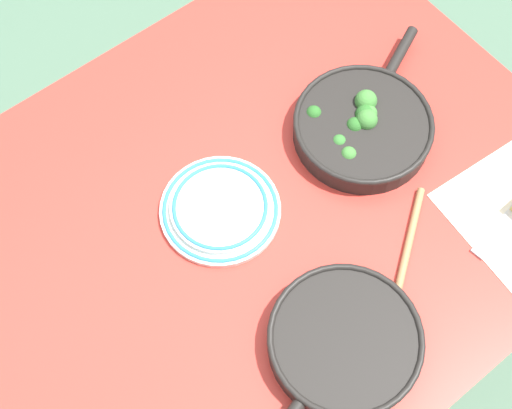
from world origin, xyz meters
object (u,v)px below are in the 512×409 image
object	(u,v)px
skillet_eggs	(344,342)
dinner_plate_stack	(220,209)
skillet_broccoli	(362,124)
wooden_spoon	(398,289)

from	to	relation	value
skillet_eggs	dinner_plate_stack	distance (m)	0.35
skillet_broccoli	skillet_eggs	bearing A→B (deg)	-159.92
skillet_broccoli	dinner_plate_stack	xyz separation A→B (m)	(0.34, -0.03, -0.02)
wooden_spoon	dinner_plate_stack	xyz separation A→B (m)	(0.16, -0.34, 0.00)
dinner_plate_stack	skillet_broccoli	bearing A→B (deg)	174.61
wooden_spoon	skillet_broccoli	bearing A→B (deg)	-155.21
wooden_spoon	dinner_plate_stack	size ratio (longest dim) A/B	1.28
dinner_plate_stack	wooden_spoon	bearing A→B (deg)	115.61
skillet_eggs	wooden_spoon	distance (m)	0.15
wooden_spoon	dinner_plate_stack	world-z (taller)	dinner_plate_stack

